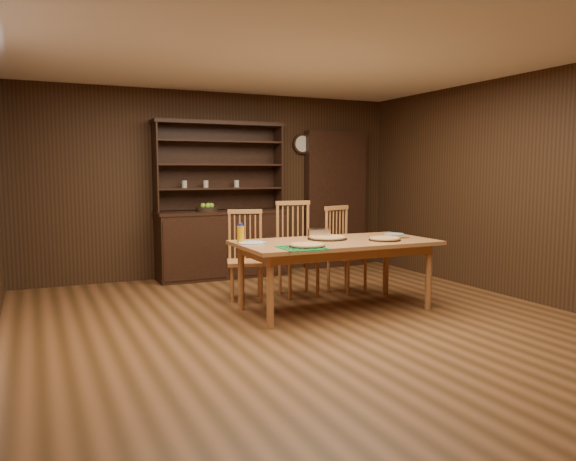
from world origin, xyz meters
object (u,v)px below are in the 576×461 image
china_hutch (222,235)px  chair_right (342,246)px  juice_bottle (241,234)px  chair_left (246,252)px  dining_table (335,247)px  chair_center (296,245)px

china_hutch → chair_right: (1.07, -1.50, -0.03)m
juice_bottle → chair_left: bearing=65.8°
chair_left → chair_right: chair_right is taller
dining_table → chair_left: 1.15m
chair_left → chair_center: 0.64m
chair_left → juice_bottle: 0.80m
chair_left → china_hutch: bearing=100.9°
chair_right → chair_left: bearing=154.9°
chair_right → dining_table: bearing=-144.1°
china_hutch → chair_left: 1.40m
chair_left → chair_center: bearing=13.6°
chair_center → chair_right: size_ratio=1.07×
chair_center → juice_bottle: bearing=-142.2°
chair_center → chair_right: chair_center is taller
china_hutch → dining_table: china_hutch is taller
juice_bottle → chair_right: bearing=20.1°
dining_table → chair_right: chair_right is taller
china_hutch → chair_center: bearing=-71.6°
chair_left → chair_center: size_ratio=0.92×
china_hutch → juice_bottle: (-0.46, -2.07, 0.25)m
china_hutch → chair_center: 1.50m
dining_table → juice_bottle: (-0.99, 0.24, 0.17)m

